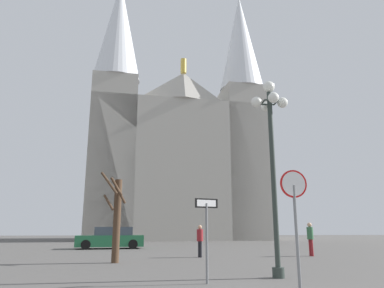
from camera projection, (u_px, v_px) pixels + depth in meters
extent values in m
cube|color=#ADA89E|center=(175.00, 174.00, 45.29)|extent=(22.33, 15.38, 16.00)
pyramid|color=#ADA89E|center=(183.00, 87.00, 42.34)|extent=(7.50, 2.91, 3.50)
cylinder|color=gold|center=(183.00, 66.00, 42.94)|extent=(0.70, 0.70, 1.80)
cube|color=#ADA89E|center=(112.00, 157.00, 40.34)|extent=(5.68, 5.68, 18.49)
cone|color=silver|center=(119.00, 29.00, 43.99)|extent=(5.58, 5.58, 13.64)
cube|color=#ADA89E|center=(244.00, 162.00, 43.41)|extent=(5.68, 5.68, 18.49)
cone|color=silver|center=(240.00, 42.00, 47.07)|extent=(5.58, 5.58, 13.64)
cylinder|color=slate|center=(297.00, 236.00, 8.88)|extent=(0.08, 0.08, 2.53)
cylinder|color=red|center=(293.00, 184.00, 9.18)|extent=(0.72, 0.10, 0.72)
cylinder|color=white|center=(294.00, 184.00, 9.16)|extent=(0.63, 0.06, 0.63)
cylinder|color=slate|center=(207.00, 243.00, 9.70)|extent=(0.07, 0.07, 2.13)
cube|color=black|center=(206.00, 203.00, 9.94)|extent=(0.67, 0.29, 0.26)
cube|color=white|center=(207.00, 203.00, 9.92)|extent=(0.55, 0.23, 0.18)
cylinder|color=#2D3833|center=(274.00, 180.00, 11.22)|extent=(0.16, 0.16, 5.86)
cylinder|color=#2D3833|center=(278.00, 273.00, 10.58)|extent=(0.36, 0.36, 0.30)
sphere|color=white|center=(269.00, 87.00, 11.93)|extent=(0.39, 0.39, 0.39)
sphere|color=white|center=(282.00, 103.00, 11.83)|extent=(0.35, 0.35, 0.35)
cylinder|color=#2D3833|center=(276.00, 102.00, 11.82)|extent=(0.05, 0.44, 0.05)
sphere|color=white|center=(266.00, 107.00, 12.23)|extent=(0.35, 0.35, 0.35)
cylinder|color=#2D3833|center=(268.00, 105.00, 12.02)|extent=(0.44, 0.05, 0.05)
sphere|color=white|center=(256.00, 102.00, 11.77)|extent=(0.35, 0.35, 0.35)
cylinder|color=#2D3833|center=(263.00, 102.00, 11.79)|extent=(0.05, 0.44, 0.05)
sphere|color=white|center=(273.00, 98.00, 11.38)|extent=(0.35, 0.35, 0.35)
cylinder|color=#2D3833|center=(271.00, 100.00, 11.59)|extent=(0.44, 0.05, 0.05)
cylinder|color=#473323|center=(117.00, 220.00, 15.38)|extent=(0.32, 0.32, 3.52)
cylinder|color=#473323|center=(109.00, 183.00, 15.32)|extent=(0.92, 0.83, 1.06)
cylinder|color=#473323|center=(119.00, 191.00, 15.38)|extent=(0.70, 0.24, 1.09)
cylinder|color=#473323|center=(117.00, 187.00, 15.46)|extent=(0.61, 0.23, 0.83)
cylinder|color=#473323|center=(109.00, 202.00, 15.28)|extent=(0.62, 0.83, 0.73)
cube|color=#1E5B38|center=(110.00, 241.00, 24.87)|extent=(4.81, 2.46, 0.76)
cube|color=#333D47|center=(114.00, 231.00, 25.07)|extent=(2.79, 1.97, 0.57)
cylinder|color=black|center=(86.00, 245.00, 23.72)|extent=(0.67, 0.32, 0.64)
cylinder|color=black|center=(87.00, 244.00, 25.23)|extent=(0.67, 0.32, 0.64)
cylinder|color=black|center=(133.00, 244.00, 24.41)|extent=(0.67, 0.32, 0.64)
cylinder|color=black|center=(131.00, 243.00, 25.92)|extent=(0.67, 0.32, 0.64)
cylinder|color=black|center=(201.00, 249.00, 17.74)|extent=(0.12, 0.12, 0.78)
cylinder|color=black|center=(199.00, 249.00, 17.88)|extent=(0.12, 0.12, 0.78)
cylinder|color=maroon|center=(200.00, 235.00, 17.96)|extent=(0.32, 0.32, 0.58)
sphere|color=tan|center=(200.00, 227.00, 18.06)|extent=(0.21, 0.21, 0.21)
cylinder|color=maroon|center=(312.00, 248.00, 18.48)|extent=(0.12, 0.12, 0.84)
cylinder|color=maroon|center=(310.00, 248.00, 18.62)|extent=(0.12, 0.12, 0.84)
cylinder|color=#33663F|center=(310.00, 233.00, 18.72)|extent=(0.32, 0.32, 0.63)
sphere|color=tan|center=(309.00, 225.00, 18.82)|extent=(0.23, 0.23, 0.23)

